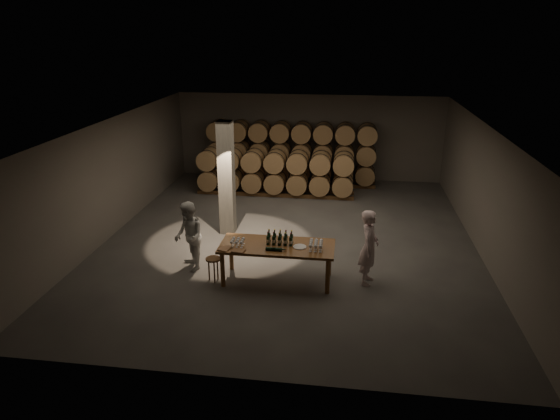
# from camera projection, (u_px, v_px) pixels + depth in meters

# --- Properties ---
(room) EXTENTS (12.00, 12.00, 12.00)m
(room) POSITION_uv_depth(u_px,v_px,m) (227.00, 179.00, 13.79)
(room) COLOR #4C4A48
(room) RESTS_ON ground
(tasting_table) EXTENTS (2.60, 1.10, 0.90)m
(tasting_table) POSITION_uv_depth(u_px,v_px,m) (277.00, 249.00, 11.33)
(tasting_table) COLOR brown
(tasting_table) RESTS_ON ground
(barrel_stack_back) EXTENTS (6.26, 0.95, 2.31)m
(barrel_stack_back) POSITION_uv_depth(u_px,v_px,m) (291.00, 152.00, 18.42)
(barrel_stack_back) COLOR #53341C
(barrel_stack_back) RESTS_ON ground
(barrel_stack_front) EXTENTS (5.48, 0.95, 1.57)m
(barrel_stack_front) POSITION_uv_depth(u_px,v_px,m) (275.00, 171.00, 17.30)
(barrel_stack_front) COLOR #53341C
(barrel_stack_front) RESTS_ON ground
(bottle_cluster) EXTENTS (0.60, 0.23, 0.32)m
(bottle_cluster) POSITION_uv_depth(u_px,v_px,m) (280.00, 239.00, 11.32)
(bottle_cluster) COLOR black
(bottle_cluster) RESTS_ON tasting_table
(lying_bottles) EXTENTS (0.46, 0.08, 0.08)m
(lying_bottles) POSITION_uv_depth(u_px,v_px,m) (274.00, 249.00, 10.99)
(lying_bottles) COLOR black
(lying_bottles) RESTS_ON tasting_table
(glass_cluster_left) EXTENTS (0.30, 0.30, 0.16)m
(glass_cluster_left) POSITION_uv_depth(u_px,v_px,m) (237.00, 241.00, 11.24)
(glass_cluster_left) COLOR silver
(glass_cluster_left) RESTS_ON tasting_table
(glass_cluster_right) EXTENTS (0.30, 0.41, 0.17)m
(glass_cluster_right) POSITION_uv_depth(u_px,v_px,m) (316.00, 243.00, 11.07)
(glass_cluster_right) COLOR silver
(glass_cluster_right) RESTS_ON tasting_table
(plate) EXTENTS (0.30, 0.30, 0.02)m
(plate) POSITION_uv_depth(u_px,v_px,m) (300.00, 247.00, 11.19)
(plate) COLOR silver
(plate) RESTS_ON tasting_table
(notebook_near) EXTENTS (0.30, 0.26, 0.03)m
(notebook_near) POSITION_uv_depth(u_px,v_px,m) (238.00, 251.00, 10.97)
(notebook_near) COLOR brown
(notebook_near) RESTS_ON tasting_table
(notebook_corner) EXTENTS (0.30, 0.34, 0.02)m
(notebook_corner) POSITION_uv_depth(u_px,v_px,m) (225.00, 249.00, 11.09)
(notebook_corner) COLOR brown
(notebook_corner) RESTS_ON tasting_table
(pen) EXTENTS (0.14, 0.02, 0.01)m
(pen) POSITION_uv_depth(u_px,v_px,m) (242.00, 250.00, 11.02)
(pen) COLOR black
(pen) RESTS_ON tasting_table
(stool) EXTENTS (0.34, 0.34, 0.57)m
(stool) POSITION_uv_depth(u_px,v_px,m) (213.00, 262.00, 11.44)
(stool) COLOR #53341C
(stool) RESTS_ON ground
(person_man) EXTENTS (0.53, 0.71, 1.77)m
(person_man) POSITION_uv_depth(u_px,v_px,m) (369.00, 247.00, 11.22)
(person_man) COLOR silver
(person_man) RESTS_ON ground
(person_woman) EXTENTS (0.97, 1.04, 1.70)m
(person_woman) POSITION_uv_depth(u_px,v_px,m) (189.00, 236.00, 11.89)
(person_woman) COLOR silver
(person_woman) RESTS_ON ground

